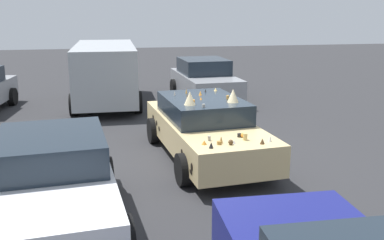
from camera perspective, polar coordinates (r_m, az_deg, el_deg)
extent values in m
plane|color=#2D2D30|center=(10.02, 1.69, -4.91)|extent=(60.00, 60.00, 0.00)
cube|color=#D8BC7F|center=(9.84, 1.71, -1.68)|extent=(4.78, 2.16, 0.63)
cube|color=#1E2833|center=(9.88, 1.41, 1.63)|extent=(2.41, 1.82, 0.46)
cylinder|color=black|center=(8.99, 10.11, -5.26)|extent=(0.66, 0.27, 0.64)
cylinder|color=black|center=(8.37, -1.14, -6.53)|extent=(0.66, 0.27, 0.64)
cylinder|color=black|center=(11.51, 3.75, -0.70)|extent=(0.66, 0.27, 0.64)
cylinder|color=black|center=(11.04, -5.12, -1.39)|extent=(0.66, 0.27, 0.64)
ellipsoid|color=black|center=(10.65, -4.69, -0.40)|extent=(0.14, 0.03, 0.13)
ellipsoid|color=black|center=(11.02, -5.13, 0.33)|extent=(0.16, 0.03, 0.14)
ellipsoid|color=black|center=(11.32, 3.89, 1.09)|extent=(0.18, 0.04, 0.12)
ellipsoid|color=black|center=(8.60, 11.17, -4.80)|extent=(0.17, 0.03, 0.14)
ellipsoid|color=black|center=(7.92, -0.14, -6.85)|extent=(0.17, 0.03, 0.08)
ellipsoid|color=black|center=(8.44, -1.37, -4.26)|extent=(0.12, 0.03, 0.13)
ellipsoid|color=black|center=(10.39, -4.36, -1.15)|extent=(0.14, 0.03, 0.12)
ellipsoid|color=black|center=(7.84, -0.05, -6.23)|extent=(0.13, 0.03, 0.16)
ellipsoid|color=black|center=(8.44, 11.61, -3.80)|extent=(0.13, 0.03, 0.16)
ellipsoid|color=black|center=(11.42, 3.76, 0.35)|extent=(0.15, 0.03, 0.16)
ellipsoid|color=black|center=(11.15, 4.28, 0.12)|extent=(0.16, 0.03, 0.11)
ellipsoid|color=black|center=(11.24, -5.30, -0.35)|extent=(0.12, 0.03, 0.14)
cylinder|color=#A87A38|center=(7.96, 3.58, -3.02)|extent=(0.11, 0.11, 0.06)
cylinder|color=tan|center=(8.26, 7.01, -2.21)|extent=(0.10, 0.10, 0.13)
cone|color=#51381E|center=(8.07, 9.25, -2.77)|extent=(0.13, 0.13, 0.11)
sphere|color=#51381E|center=(7.95, 5.13, -2.93)|extent=(0.09, 0.09, 0.09)
cone|color=black|center=(7.73, 2.54, -3.33)|extent=(0.10, 0.10, 0.11)
cylinder|color=gray|center=(8.17, 2.27, -2.43)|extent=(0.08, 0.08, 0.09)
sphere|color=orange|center=(8.43, 6.71, -2.00)|extent=(0.09, 0.09, 0.09)
cylinder|color=black|center=(8.45, 6.25, -2.01)|extent=(0.11, 0.11, 0.07)
cone|color=orange|center=(7.94, 1.62, -2.97)|extent=(0.11, 0.11, 0.08)
cone|color=silver|center=(8.04, 5.55, -2.88)|extent=(0.08, 0.08, 0.06)
cone|color=silver|center=(8.24, 10.24, -2.43)|extent=(0.09, 0.09, 0.11)
cone|color=#A87A38|center=(8.02, 3.85, -2.59)|extent=(0.10, 0.10, 0.14)
cylinder|color=gray|center=(8.87, 1.53, 1.90)|extent=(0.08, 0.08, 0.07)
cone|color=black|center=(10.53, 1.80, 3.90)|extent=(0.06, 0.06, 0.08)
cone|color=gray|center=(10.14, -2.30, 3.60)|extent=(0.05, 0.05, 0.11)
cone|color=orange|center=(10.13, 1.11, 3.56)|extent=(0.08, 0.08, 0.10)
cone|color=#51381E|center=(9.79, -0.58, 3.18)|extent=(0.05, 0.05, 0.10)
cylinder|color=orange|center=(9.10, 0.14, 2.34)|extent=(0.10, 0.10, 0.11)
cylinder|color=#A87A38|center=(9.73, 4.71, 3.01)|extent=(0.07, 0.07, 0.08)
cone|color=tan|center=(10.70, 3.12, 4.05)|extent=(0.09, 0.09, 0.08)
cone|color=orange|center=(9.65, 1.18, 2.87)|extent=(0.07, 0.07, 0.05)
cone|color=#A87A38|center=(10.36, -0.75, 3.84)|extent=(0.07, 0.07, 0.12)
cone|color=beige|center=(9.39, 5.43, 3.21)|extent=(0.25, 0.25, 0.29)
cone|color=beige|center=(9.08, -0.29, 2.89)|extent=(0.25, 0.25, 0.29)
cube|color=#9EA3A8|center=(15.69, -11.31, 6.39)|extent=(5.30, 2.12, 1.81)
cube|color=#1E2833|center=(17.48, -11.30, 8.38)|extent=(0.16, 1.77, 0.65)
cylinder|color=black|center=(17.43, -14.49, 4.15)|extent=(0.73, 0.26, 0.72)
cylinder|color=black|center=(17.39, -7.72, 4.46)|extent=(0.73, 0.26, 0.72)
cylinder|color=black|center=(14.34, -15.32, 1.98)|extent=(0.73, 0.26, 0.72)
cylinder|color=black|center=(14.30, -7.11, 2.34)|extent=(0.73, 0.26, 0.72)
cube|color=gray|center=(16.15, 1.72, 4.80)|extent=(4.10, 1.97, 0.71)
cube|color=#1E2833|center=(16.28, 1.51, 7.11)|extent=(2.01, 1.73, 0.55)
cylinder|color=black|center=(15.33, 6.28, 3.04)|extent=(0.66, 0.25, 0.65)
cylinder|color=black|center=(14.80, -0.36, 2.71)|extent=(0.66, 0.25, 0.65)
cylinder|color=black|center=(17.64, 3.45, 4.58)|extent=(0.66, 0.25, 0.65)
cylinder|color=black|center=(17.18, -2.37, 4.33)|extent=(0.66, 0.25, 0.65)
cube|color=white|center=(6.99, -17.73, -9.06)|extent=(4.08, 2.09, 0.65)
cube|color=#1E2833|center=(7.16, -18.03, -3.65)|extent=(2.06, 1.77, 0.49)
cylinder|color=black|center=(6.03, -8.81, -15.31)|extent=(0.68, 0.28, 0.67)
cylinder|color=black|center=(8.24, -11.17, -7.07)|extent=(0.68, 0.28, 0.67)
cylinder|color=black|center=(8.30, -23.74, -7.89)|extent=(0.68, 0.28, 0.67)
cylinder|color=black|center=(16.65, -22.56, 2.87)|extent=(0.64, 0.29, 0.62)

